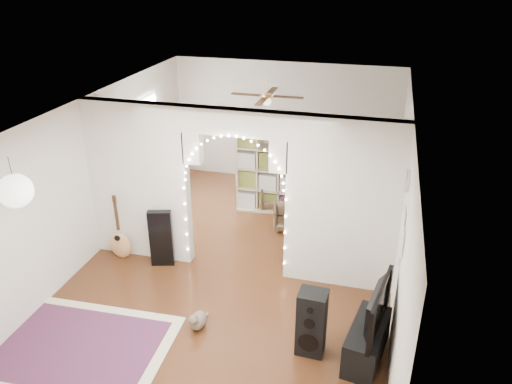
% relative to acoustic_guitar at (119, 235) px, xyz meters
% --- Properties ---
extents(floor, '(7.50, 7.50, 0.00)m').
position_rel_acoustic_guitar_xyz_m(floor, '(2.00, 0.25, -0.44)').
color(floor, black).
rests_on(floor, ground).
extents(ceiling, '(5.00, 7.50, 0.02)m').
position_rel_acoustic_guitar_xyz_m(ceiling, '(2.00, 0.25, 2.26)').
color(ceiling, white).
rests_on(ceiling, wall_back).
extents(wall_back, '(5.00, 0.02, 2.70)m').
position_rel_acoustic_guitar_xyz_m(wall_back, '(2.00, 4.00, 0.91)').
color(wall_back, silver).
rests_on(wall_back, floor).
extents(wall_front, '(5.00, 0.02, 2.70)m').
position_rel_acoustic_guitar_xyz_m(wall_front, '(2.00, -3.50, 0.91)').
color(wall_front, silver).
rests_on(wall_front, floor).
extents(wall_left, '(0.02, 7.50, 2.70)m').
position_rel_acoustic_guitar_xyz_m(wall_left, '(-0.50, 0.25, 0.91)').
color(wall_left, silver).
rests_on(wall_left, floor).
extents(wall_right, '(0.02, 7.50, 2.70)m').
position_rel_acoustic_guitar_xyz_m(wall_right, '(4.50, 0.25, 0.91)').
color(wall_right, silver).
rests_on(wall_right, floor).
extents(divider_wall, '(5.00, 0.20, 2.70)m').
position_rel_acoustic_guitar_xyz_m(divider_wall, '(2.00, 0.25, 0.99)').
color(divider_wall, silver).
rests_on(divider_wall, floor).
extents(fairy_lights, '(1.64, 0.04, 1.60)m').
position_rel_acoustic_guitar_xyz_m(fairy_lights, '(2.00, 0.12, 1.11)').
color(fairy_lights, '#FFEABF').
rests_on(fairy_lights, divider_wall).
extents(window, '(0.04, 1.20, 1.40)m').
position_rel_acoustic_guitar_xyz_m(window, '(-0.47, 2.05, 1.06)').
color(window, white).
rests_on(window, wall_left).
extents(wall_clock, '(0.03, 0.31, 0.31)m').
position_rel_acoustic_guitar_xyz_m(wall_clock, '(4.48, -0.35, 1.66)').
color(wall_clock, white).
rests_on(wall_clock, wall_right).
extents(picture_frames, '(0.02, 0.50, 0.70)m').
position_rel_acoustic_guitar_xyz_m(picture_frames, '(4.48, -0.75, 1.06)').
color(picture_frames, white).
rests_on(picture_frames, wall_right).
extents(paper_lantern, '(0.40, 0.40, 0.40)m').
position_rel_acoustic_guitar_xyz_m(paper_lantern, '(0.10, -2.15, 1.81)').
color(paper_lantern, white).
rests_on(paper_lantern, ceiling).
extents(ceiling_fan, '(1.10, 1.10, 0.30)m').
position_rel_acoustic_guitar_xyz_m(ceiling_fan, '(2.00, 2.25, 1.96)').
color(ceiling_fan, gold).
rests_on(ceiling_fan, ceiling).
extents(area_rug, '(2.43, 1.86, 0.02)m').
position_rel_acoustic_guitar_xyz_m(area_rug, '(0.53, -2.14, -0.43)').
color(area_rug, maroon).
rests_on(area_rug, floor).
extents(guitar_case, '(0.40, 0.22, 0.99)m').
position_rel_acoustic_guitar_xyz_m(guitar_case, '(0.78, 0.00, 0.06)').
color(guitar_case, black).
rests_on(guitar_case, floor).
extents(acoustic_guitar, '(0.40, 0.15, 1.00)m').
position_rel_acoustic_guitar_xyz_m(acoustic_guitar, '(0.00, 0.00, 0.00)').
color(acoustic_guitar, tan).
rests_on(acoustic_guitar, floor).
extents(tabby_cat, '(0.24, 0.50, 0.33)m').
position_rel_acoustic_guitar_xyz_m(tabby_cat, '(1.92, -1.36, -0.30)').
color(tabby_cat, brown).
rests_on(tabby_cat, floor).
extents(floor_speaker, '(0.37, 0.34, 0.92)m').
position_rel_acoustic_guitar_xyz_m(floor_speaker, '(3.49, -1.39, 0.02)').
color(floor_speaker, black).
rests_on(floor_speaker, floor).
extents(media_console, '(0.57, 1.06, 0.50)m').
position_rel_acoustic_guitar_xyz_m(media_console, '(4.20, -1.33, -0.19)').
color(media_console, black).
rests_on(media_console, floor).
extents(tv, '(0.33, 1.08, 0.62)m').
position_rel_acoustic_guitar_xyz_m(tv, '(4.20, -1.33, 0.37)').
color(tv, black).
rests_on(tv, media_console).
extents(bookcase, '(1.77, 0.66, 1.76)m').
position_rel_acoustic_guitar_xyz_m(bookcase, '(2.23, 2.47, 0.44)').
color(bookcase, beige).
rests_on(bookcase, floor).
extents(dining_table, '(1.30, 0.95, 0.76)m').
position_rel_acoustic_guitar_xyz_m(dining_table, '(2.18, 3.02, 0.24)').
color(dining_table, brown).
rests_on(dining_table, floor).
extents(flower_vase, '(0.21, 0.21, 0.19)m').
position_rel_acoustic_guitar_xyz_m(flower_vase, '(2.18, 3.02, 0.41)').
color(flower_vase, silver).
rests_on(flower_vase, dining_table).
extents(dining_chair_left, '(0.61, 0.62, 0.47)m').
position_rel_acoustic_guitar_xyz_m(dining_chair_left, '(2.53, 1.74, -0.20)').
color(dining_chair_left, '#503C28').
rests_on(dining_chair_left, floor).
extents(dining_chair_right, '(0.75, 0.76, 0.52)m').
position_rel_acoustic_guitar_xyz_m(dining_chair_right, '(2.05, 2.59, -0.17)').
color(dining_chair_right, '#503C28').
rests_on(dining_chair_right, floor).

